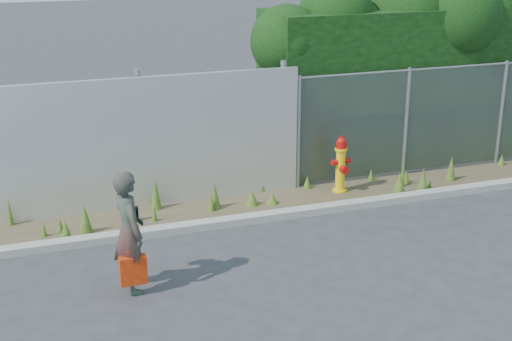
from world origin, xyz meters
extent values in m
plane|color=#343436|center=(0.00, 0.00, 0.00)|extent=(80.00, 80.00, 0.00)
cube|color=gray|center=(0.00, 1.80, 0.06)|extent=(16.00, 0.22, 0.12)
cube|color=#4B402B|center=(0.00, 2.40, 0.01)|extent=(16.00, 1.20, 0.01)
cone|color=#395C1B|center=(-2.77, 2.20, 0.24)|extent=(0.23, 0.23, 0.47)
cone|color=#395C1B|center=(0.00, 2.44, 0.13)|extent=(0.23, 0.23, 0.27)
cone|color=#395C1B|center=(-2.11, 2.38, 0.27)|extent=(0.19, 0.19, 0.54)
cone|color=#395C1B|center=(5.31, 2.83, 0.11)|extent=(0.15, 0.15, 0.22)
cone|color=#395C1B|center=(3.85, 2.41, 0.24)|extent=(0.19, 0.19, 0.47)
cone|color=#395C1B|center=(0.38, 3.00, 0.22)|extent=(0.13, 0.13, 0.44)
cone|color=#395C1B|center=(-1.69, 2.31, 0.13)|extent=(0.10, 0.10, 0.27)
cone|color=#395C1B|center=(-3.08, 2.02, 0.17)|extent=(0.19, 0.19, 0.33)
cone|color=#395C1B|center=(2.47, 2.90, 0.11)|extent=(0.12, 0.12, 0.23)
cone|color=#395C1B|center=(-3.14, 2.36, 0.11)|extent=(0.13, 0.13, 0.23)
cone|color=#395C1B|center=(3.22, 2.12, 0.12)|extent=(0.09, 0.09, 0.25)
cone|color=#395C1B|center=(3.03, 2.04, 0.22)|extent=(0.20, 0.20, 0.45)
cone|color=#395C1B|center=(-3.38, 2.27, 0.11)|extent=(0.10, 0.10, 0.23)
cone|color=#395C1B|center=(-2.09, 2.95, 0.14)|extent=(0.09, 0.09, 0.28)
cone|color=#395C1B|center=(0.34, 2.39, 0.09)|extent=(0.22, 0.22, 0.18)
cone|color=#395C1B|center=(3.00, 2.55, 0.13)|extent=(0.16, 0.16, 0.26)
cone|color=#395C1B|center=(2.85, 2.41, 0.25)|extent=(0.08, 0.08, 0.51)
cone|color=#395C1B|center=(2.58, 2.08, 0.21)|extent=(0.24, 0.24, 0.41)
cone|color=#395C1B|center=(-0.63, 2.52, 0.23)|extent=(0.21, 0.21, 0.47)
cone|color=#395C1B|center=(1.19, 2.89, 0.12)|extent=(0.15, 0.15, 0.24)
cone|color=#395C1B|center=(-1.55, 2.82, 0.27)|extent=(0.18, 0.18, 0.54)
cone|color=#395C1B|center=(-3.84, 2.90, 0.23)|extent=(0.09, 0.09, 0.45)
cone|color=#395C1B|center=(-0.71, 2.42, 0.16)|extent=(0.11, 0.11, 0.32)
cube|color=silver|center=(-3.25, 3.00, 1.10)|extent=(8.50, 0.08, 2.20)
cylinder|color=gray|center=(-1.70, 3.12, 1.15)|extent=(0.10, 0.10, 2.30)
cylinder|color=gray|center=(0.80, 3.12, 1.15)|extent=(0.10, 0.10, 2.30)
cube|color=gray|center=(4.25, 3.00, 1.00)|extent=(6.50, 0.03, 2.00)
cylinder|color=gray|center=(4.25, 3.00, 2.00)|extent=(6.50, 0.04, 0.04)
cylinder|color=gray|center=(1.05, 3.00, 1.02)|extent=(0.07, 0.07, 2.05)
cylinder|color=gray|center=(3.20, 3.00, 1.02)|extent=(0.07, 0.07, 2.05)
cylinder|color=gray|center=(5.30, 3.00, 1.02)|extent=(0.07, 0.07, 2.05)
cube|color=black|center=(4.55, 4.00, 1.50)|extent=(7.30, 1.60, 3.00)
sphere|color=black|center=(1.14, 3.84, 2.50)|extent=(1.32, 1.32, 1.32)
sphere|color=black|center=(2.13, 3.94, 2.90)|extent=(1.38, 1.38, 1.38)
sphere|color=black|center=(2.80, 4.30, 2.32)|extent=(1.78, 1.78, 1.78)
sphere|color=black|center=(3.66, 4.09, 2.85)|extent=(1.68, 1.68, 1.68)
sphere|color=black|center=(4.62, 3.83, 2.83)|extent=(1.81, 1.81, 1.81)
sphere|color=black|center=(5.29, 4.03, 2.83)|extent=(1.68, 1.68, 1.68)
sphere|color=black|center=(5.99, 4.27, 2.90)|extent=(1.14, 1.14, 1.14)
cylinder|color=yellow|center=(1.67, 2.56, 0.03)|extent=(0.26, 0.26, 0.05)
cylinder|color=yellow|center=(1.67, 2.56, 0.39)|extent=(0.16, 0.16, 0.78)
cylinder|color=yellow|center=(1.67, 2.56, 0.80)|extent=(0.22, 0.22, 0.05)
cylinder|color=#B20F0A|center=(1.67, 2.56, 0.86)|extent=(0.19, 0.19, 0.09)
sphere|color=#B20F0A|center=(1.67, 2.56, 0.92)|extent=(0.17, 0.17, 0.17)
cylinder|color=#B20F0A|center=(1.67, 2.56, 1.02)|extent=(0.05, 0.05, 0.05)
cylinder|color=#B20F0A|center=(1.54, 2.56, 0.57)|extent=(0.09, 0.10, 0.10)
cylinder|color=#B20F0A|center=(1.80, 2.56, 0.57)|extent=(0.09, 0.10, 0.10)
cylinder|color=#B20F0A|center=(1.67, 2.43, 0.46)|extent=(0.14, 0.11, 0.14)
imported|color=#0E5E49|center=(-2.41, 0.21, 0.81)|extent=(0.49, 0.65, 1.61)
cube|color=#B31A0A|center=(-2.42, 0.03, 0.36)|extent=(0.34, 0.12, 0.37)
cylinder|color=#B31A0A|center=(-2.42, 0.03, 0.61)|extent=(0.16, 0.01, 0.01)
cube|color=black|center=(-2.35, 0.47, 0.95)|extent=(0.22, 0.09, 0.16)
camera|label=1|loc=(-3.63, -8.07, 4.43)|focal=50.00mm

